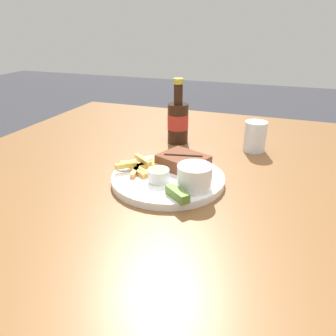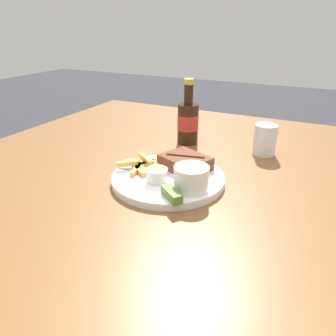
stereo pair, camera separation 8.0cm
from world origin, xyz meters
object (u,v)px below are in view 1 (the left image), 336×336
at_px(beer_bottle, 178,121).
at_px(drinking_glass, 255,136).
at_px(steak_portion, 183,162).
at_px(dinner_plate, 168,179).
at_px(pickle_spear, 177,194).
at_px(coleslaw_cup, 195,176).
at_px(dipping_sauce_cup, 159,175).
at_px(fork_utensil, 140,172).

height_order(beer_bottle, drinking_glass, beer_bottle).
distance_m(steak_portion, drinking_glass, 0.28).
distance_m(dinner_plate, pickle_spear, 0.12).
xyz_separation_m(dinner_plate, steak_portion, (0.02, 0.06, 0.03)).
bearing_deg(coleslaw_cup, beer_bottle, 114.39).
bearing_deg(coleslaw_cup, drinking_glass, 74.14).
xyz_separation_m(pickle_spear, beer_bottle, (-0.13, 0.38, 0.05)).
bearing_deg(dipping_sauce_cup, steak_portion, 72.69).
xyz_separation_m(steak_portion, pickle_spear, (0.04, -0.16, -0.01)).
bearing_deg(coleslaw_cup, dipping_sauce_cup, 177.37).
xyz_separation_m(steak_portion, fork_utensil, (-0.09, -0.07, -0.01)).
xyz_separation_m(coleslaw_cup, beer_bottle, (-0.15, 0.33, 0.02)).
distance_m(dinner_plate, drinking_glass, 0.34).
height_order(dinner_plate, beer_bottle, beer_bottle).
bearing_deg(drinking_glass, beer_bottle, -178.14).
bearing_deg(beer_bottle, dinner_plate, -76.26).
height_order(pickle_spear, drinking_glass, drinking_glass).
distance_m(steak_portion, pickle_spear, 0.16).
height_order(dipping_sauce_cup, drinking_glass, drinking_glass).
bearing_deg(fork_utensil, dinner_plate, 0.00).
bearing_deg(pickle_spear, beer_bottle, 108.29).
xyz_separation_m(coleslaw_cup, drinking_glass, (0.10, 0.34, -0.00)).
height_order(coleslaw_cup, beer_bottle, beer_bottle).
relative_size(dipping_sauce_cup, beer_bottle, 0.25).
xyz_separation_m(steak_portion, drinking_glass, (0.15, 0.23, 0.01)).
relative_size(coleslaw_cup, dipping_sauce_cup, 1.55).
bearing_deg(dinner_plate, coleslaw_cup, -28.43).
distance_m(steak_portion, fork_utensil, 0.11).
height_order(dipping_sauce_cup, beer_bottle, beer_bottle).
bearing_deg(beer_bottle, dipping_sauce_cup, -79.50).
xyz_separation_m(pickle_spear, fork_utensil, (-0.13, 0.09, -0.01)).
relative_size(beer_bottle, drinking_glass, 2.25).
xyz_separation_m(fork_utensil, beer_bottle, (0.00, 0.29, 0.05)).
relative_size(dinner_plate, pickle_spear, 4.33).
relative_size(steak_portion, fork_utensil, 1.06).
bearing_deg(coleslaw_cup, steak_portion, 120.09).
bearing_deg(fork_utensil, beer_bottle, 83.16).
distance_m(steak_portion, coleslaw_cup, 0.12).
bearing_deg(pickle_spear, fork_utensil, 144.92).
bearing_deg(dipping_sauce_cup, dinner_plate, 75.97).
bearing_deg(steak_portion, coleslaw_cup, -59.91).
bearing_deg(dinner_plate, dipping_sauce_cup, -104.03).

